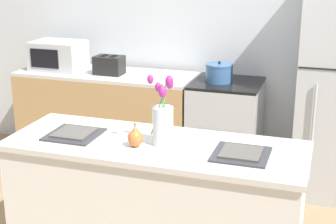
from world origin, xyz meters
TOP-DOWN VIEW (x-y plane):
  - back_wall at (0.00, 2.00)m, footprint 5.20×0.08m
  - kitchen_island at (0.00, 0.00)m, footprint 1.80×0.66m
  - back_counter at (-1.06, 1.60)m, footprint 1.68×0.60m
  - stove_range at (0.10, 1.60)m, footprint 0.60×0.61m
  - flower_vase at (0.05, -0.01)m, footprint 0.14×0.15m
  - pear_figurine at (-0.09, -0.09)m, footprint 0.09×0.09m
  - plate_setting_left at (-0.52, -0.03)m, footprint 0.31×0.31m
  - plate_setting_right at (0.52, -0.03)m, footprint 0.31×0.31m
  - toaster at (-1.00, 1.55)m, footprint 0.28×0.18m
  - cooking_pot at (0.03, 1.59)m, footprint 0.24×0.24m
  - microwave at (-1.55, 1.60)m, footprint 0.48×0.37m

SIDE VIEW (x-z plane):
  - stove_range at x=0.10m, z-range 0.00..0.90m
  - back_counter at x=-1.06m, z-range 0.00..0.90m
  - kitchen_island at x=0.00m, z-range 0.00..0.90m
  - plate_setting_left at x=-0.52m, z-range 0.90..0.92m
  - plate_setting_right at x=0.52m, z-range 0.90..0.92m
  - pear_figurine at x=-0.09m, z-range 0.89..1.03m
  - cooking_pot at x=0.03m, z-range 0.89..1.08m
  - toaster at x=-1.00m, z-range 0.90..1.08m
  - microwave at x=-1.55m, z-range 0.90..1.17m
  - flower_vase at x=0.05m, z-range 0.84..1.27m
  - back_wall at x=0.00m, z-range 0.00..2.70m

